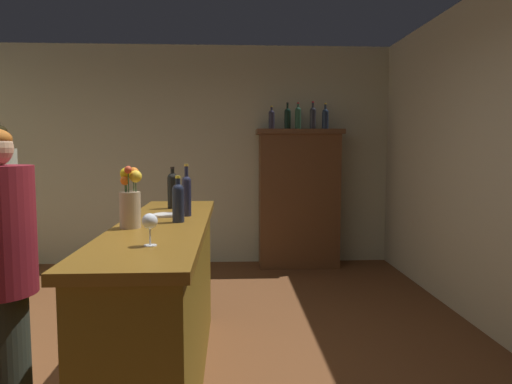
{
  "coord_description": "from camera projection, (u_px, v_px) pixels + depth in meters",
  "views": [
    {
      "loc": [
        0.62,
        -2.87,
        1.49
      ],
      "look_at": [
        0.78,
        0.12,
        1.22
      ],
      "focal_mm": 33.5,
      "sensor_mm": 36.0,
      "label": 1
    }
  ],
  "objects": [
    {
      "name": "wine_bottle_chardonnay",
      "position": [
        187.0,
        193.0,
        3.19
      ],
      "size": [
        0.06,
        0.06,
        0.35
      ],
      "color": "#202239",
      "rests_on": "bar_counter"
    },
    {
      "name": "display_cabinet",
      "position": [
        299.0,
        196.0,
        6.0
      ],
      "size": [
        1.07,
        0.45,
        1.73
      ],
      "color": "#58341C",
      "rests_on": "ground"
    },
    {
      "name": "flower_arrangement",
      "position": [
        130.0,
        200.0,
        2.71
      ],
      "size": [
        0.13,
        0.14,
        0.36
      ],
      "color": "tan",
      "rests_on": "bar_counter"
    },
    {
      "name": "display_bottle_right",
      "position": [
        325.0,
        118.0,
        5.93
      ],
      "size": [
        0.08,
        0.08,
        0.32
      ],
      "color": "#192438",
      "rests_on": "display_cabinet"
    },
    {
      "name": "wine_bottle_pinot",
      "position": [
        178.0,
        201.0,
        2.93
      ],
      "size": [
        0.07,
        0.07,
        0.29
      ],
      "color": "#1B2132",
      "rests_on": "bar_counter"
    },
    {
      "name": "bar_counter",
      "position": [
        164.0,
        304.0,
        2.97
      ],
      "size": [
        0.54,
        2.39,
        1.04
      ],
      "color": "brown",
      "rests_on": "ground"
    },
    {
      "name": "display_bottle_center",
      "position": [
        298.0,
        117.0,
        5.91
      ],
      "size": [
        0.07,
        0.07,
        0.33
      ],
      "color": "#224733",
      "rests_on": "display_cabinet"
    },
    {
      "name": "wine_glass_mid",
      "position": [
        150.0,
        222.0,
        2.21
      ],
      "size": [
        0.07,
        0.07,
        0.15
      ],
      "color": "white",
      "rests_on": "bar_counter"
    },
    {
      "name": "wall_back",
      "position": [
        183.0,
        156.0,
        6.19
      ],
      "size": [
        5.45,
        0.12,
        2.8
      ],
      "primitive_type": "cube",
      "color": "#BDB999",
      "rests_on": "ground"
    },
    {
      "name": "display_bottle_left",
      "position": [
        272.0,
        119.0,
        5.9
      ],
      "size": [
        0.07,
        0.07,
        0.29
      ],
      "color": "#262435",
      "rests_on": "display_cabinet"
    },
    {
      "name": "wine_bottle_riesling",
      "position": [
        173.0,
        189.0,
        3.6
      ],
      "size": [
        0.08,
        0.08,
        0.31
      ],
      "color": "black",
      "rests_on": "bar_counter"
    },
    {
      "name": "display_bottle_midleft",
      "position": [
        287.0,
        118.0,
        5.91
      ],
      "size": [
        0.08,
        0.08,
        0.33
      ],
      "color": "black",
      "rests_on": "display_cabinet"
    },
    {
      "name": "cheese_plate",
      "position": [
        167.0,
        215.0,
        3.22
      ],
      "size": [
        0.19,
        0.19,
        0.01
      ],
      "primitive_type": "cylinder",
      "color": "white",
      "rests_on": "bar_counter"
    },
    {
      "name": "wine_glass_front",
      "position": [
        179.0,
        198.0,
        3.34
      ],
      "size": [
        0.08,
        0.08,
        0.15
      ],
      "color": "white",
      "rests_on": "bar_counter"
    },
    {
      "name": "display_bottle_midright",
      "position": [
        313.0,
        117.0,
        5.92
      ],
      "size": [
        0.08,
        0.08,
        0.34
      ],
      "color": "#252730",
      "rests_on": "display_cabinet"
    }
  ]
}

